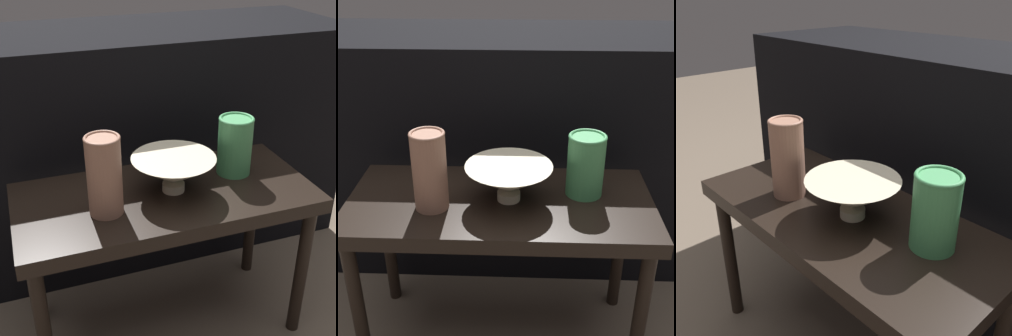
{
  "view_description": "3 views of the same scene",
  "coord_description": "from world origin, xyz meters",
  "views": [
    {
      "loc": [
        -0.35,
        -1.0,
        1.09
      ],
      "look_at": [
        0.01,
        0.0,
        0.53
      ],
      "focal_mm": 50.0,
      "sensor_mm": 36.0,
      "label": 1
    },
    {
      "loc": [
        0.06,
        -1.03,
        1.08
      ],
      "look_at": [
        0.01,
        0.02,
        0.54
      ],
      "focal_mm": 50.0,
      "sensor_mm": 36.0,
      "label": 2
    },
    {
      "loc": [
        0.58,
        -0.54,
        0.95
      ],
      "look_at": [
        -0.01,
        0.0,
        0.58
      ],
      "focal_mm": 42.0,
      "sensor_mm": 36.0,
      "label": 3
    }
  ],
  "objects": [
    {
      "name": "vase_textured_left",
      "position": [
        -0.17,
        -0.04,
        0.57
      ],
      "size": [
        0.08,
        0.08,
        0.2
      ],
      "color": "#996B56",
      "rests_on": "table"
    },
    {
      "name": "couch_backdrop",
      "position": [
        0.0,
        0.5,
        0.39
      ],
      "size": [
        1.57,
        0.5,
        0.79
      ],
      "color": "black",
      "rests_on": "ground_plane"
    },
    {
      "name": "table",
      "position": [
        0.0,
        0.0,
        0.41
      ],
      "size": [
        0.78,
        0.36,
        0.47
      ],
      "color": "black",
      "rests_on": "ground_plane"
    },
    {
      "name": "bowl",
      "position": [
        0.02,
        -0.0,
        0.52
      ],
      "size": [
        0.22,
        0.22,
        0.1
      ],
      "color": "beige",
      "rests_on": "table"
    },
    {
      "name": "vase_colorful_right",
      "position": [
        0.22,
        0.04,
        0.55
      ],
      "size": [
        0.1,
        0.1,
        0.16
      ],
      "color": "#47995B",
      "rests_on": "table"
    },
    {
      "name": "ground_plane",
      "position": [
        0.0,
        0.0,
        0.0
      ],
      "size": [
        8.0,
        8.0,
        0.0
      ],
      "primitive_type": "plane",
      "color": "#6B5B4C"
    }
  ]
}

